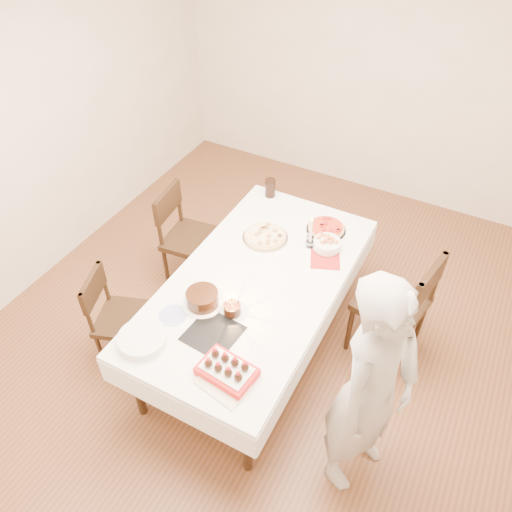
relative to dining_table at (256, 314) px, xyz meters
The scene contains 22 objects.
floor 0.40m from the dining_table, 54.02° to the left, with size 5.00×5.00×0.00m, color brown.
wall_back 2.79m from the dining_table, 88.14° to the left, with size 4.50×0.04×2.70m, color beige.
wall_left 2.38m from the dining_table, behind, with size 0.04×5.00×2.70m, color beige.
dining_table is the anchor object (origin of this frame).
chair_right_savory 1.04m from the dining_table, 27.51° to the left, with size 0.52×0.52×1.03m, color #301D10, non-canonical shape.
chair_left_savory 0.96m from the dining_table, 154.02° to the left, with size 0.49×0.49×0.95m, color #301D10, non-canonical shape.
chair_left_dessert 1.00m from the dining_table, 146.53° to the right, with size 0.44×0.44×0.85m, color #301D10, non-canonical shape.
person 1.29m from the dining_table, 28.47° to the right, with size 0.63×0.41×1.72m, color #B4AFAA.
pizza_white 0.62m from the dining_table, 109.18° to the left, with size 0.37×0.37×0.04m, color beige.
pizza_pepperoni 0.90m from the dining_table, 73.08° to the left, with size 0.32×0.32×0.04m, color red.
red_placemat 0.68m from the dining_table, 50.69° to the left, with size 0.22×0.22×0.01m, color #B21E1E.
pasta_bowl 0.77m from the dining_table, 60.39° to the left, with size 0.21×0.21×0.07m, color white.
taper_candle 0.76m from the dining_table, 69.49° to the left, with size 0.06×0.06×0.28m, color white.
shaker_pair 0.71m from the dining_table, 73.12° to the left, with size 0.07×0.07×0.08m, color white, non-canonical shape.
cola_glass 1.15m from the dining_table, 111.29° to the left, with size 0.09×0.09×0.17m, color black.
layer_cake 0.61m from the dining_table, 119.57° to the right, with size 0.28×0.28×0.11m, color black.
cake_board 0.68m from the dining_table, 91.87° to the right, with size 0.33×0.33×0.01m, color black.
birthday_cake 0.57m from the dining_table, 89.22° to the right, with size 0.12×0.12×0.13m, color #321A0D.
strawberry_box 0.92m from the dining_table, 74.28° to the right, with size 0.34×0.23×0.08m, color red, non-canonical shape.
box_lid 0.97m from the dining_table, 74.44° to the right, with size 0.31×0.20×0.03m, color beige.
plate_stack 1.01m from the dining_table, 114.38° to the right, with size 0.32×0.32×0.06m, color white.
china_plate 0.76m from the dining_table, 121.09° to the right, with size 0.19×0.19×0.01m, color white.
Camera 1 is at (1.11, -2.36, 3.34)m, focal length 35.00 mm.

